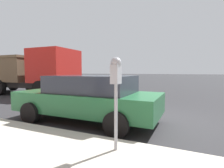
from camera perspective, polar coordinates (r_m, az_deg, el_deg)
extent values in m
plane|color=#2B2B2D|center=(5.82, 13.32, -11.62)|extent=(220.00, 220.00, 0.00)
cylinder|color=gray|center=(3.17, 1.27, -10.78)|extent=(0.06, 0.06, 1.19)
cube|color=gray|center=(3.06, 1.29, 3.20)|extent=(0.20, 0.14, 0.34)
sphere|color=gray|center=(3.07, 1.30, 7.00)|extent=(0.19, 0.19, 0.19)
cube|color=#19389E|center=(3.16, 2.06, 2.46)|extent=(0.01, 0.11, 0.12)
cube|color=black|center=(3.16, 2.06, 4.62)|extent=(0.01, 0.10, 0.08)
cube|color=#1E5B33|center=(5.59, -8.19, -5.69)|extent=(1.91, 4.54, 0.60)
cube|color=#232833|center=(5.43, -6.64, 0.00)|extent=(1.67, 2.55, 0.52)
cylinder|color=black|center=(5.86, -25.05, -8.57)|extent=(0.23, 0.64, 0.64)
cylinder|color=black|center=(7.19, -13.66, -6.01)|extent=(0.23, 0.64, 0.64)
cylinder|color=black|center=(4.22, 1.44, -13.09)|extent=(0.23, 0.64, 0.64)
cylinder|color=black|center=(5.93, 8.51, -8.09)|extent=(0.23, 0.64, 0.64)
cube|color=black|center=(13.93, -26.76, 0.05)|extent=(2.45, 8.07, 0.35)
cube|color=#AD1E19|center=(11.91, -18.15, 5.57)|extent=(2.66, 2.48, 2.10)
cube|color=brown|center=(15.09, -30.63, 3.87)|extent=(2.74, 5.04, 1.58)
cube|color=brown|center=(15.12, -30.75, 7.18)|extent=(2.84, 5.15, 0.16)
cylinder|color=black|center=(12.95, -14.27, -0.68)|extent=(0.33, 1.05, 1.04)
cylinder|color=black|center=(11.01, -22.39, -1.68)|extent=(0.33, 1.05, 1.04)
cylinder|color=black|center=(15.39, -25.02, -0.21)|extent=(0.33, 1.05, 1.04)
cylinder|color=black|center=(16.92, -29.57, 0.00)|extent=(0.33, 1.05, 1.04)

